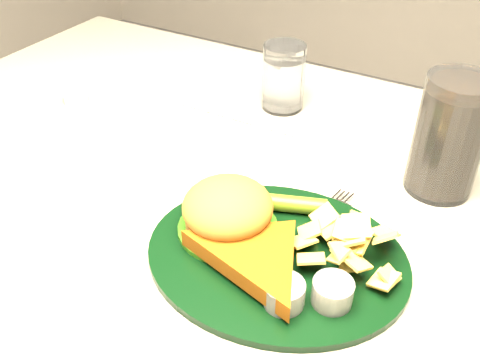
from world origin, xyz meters
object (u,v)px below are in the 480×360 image
(cola_glass, at_px, (449,137))
(dinner_plate, at_px, (277,237))
(fork_napkin, at_px, (309,245))
(water_glass, at_px, (284,77))

(cola_glass, bearing_deg, dinner_plate, -118.71)
(cola_glass, height_order, fork_napkin, cola_glass)
(cola_glass, bearing_deg, water_glass, 160.49)
(dinner_plate, bearing_deg, cola_glass, 50.81)
(dinner_plate, relative_size, cola_glass, 1.87)
(dinner_plate, xyz_separation_m, cola_glass, (0.12, 0.22, 0.04))
(cola_glass, xyz_separation_m, fork_napkin, (-0.10, -0.19, -0.07))
(water_glass, distance_m, fork_napkin, 0.33)
(dinner_plate, height_order, water_glass, water_glass)
(water_glass, relative_size, fork_napkin, 0.65)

